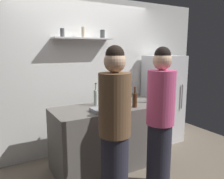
{
  "coord_description": "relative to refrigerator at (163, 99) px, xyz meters",
  "views": [
    {
      "loc": [
        -1.49,
        -2.31,
        1.73
      ],
      "look_at": [
        0.12,
        0.49,
        1.16
      ],
      "focal_mm": 36.17,
      "sensor_mm": 36.0,
      "label": 1
    }
  ],
  "objects": [
    {
      "name": "back_wall_assembly",
      "position": [
        -1.45,
        0.4,
        0.49
      ],
      "size": [
        4.8,
        0.32,
        2.6
      ],
      "color": "white",
      "rests_on": "ground"
    },
    {
      "name": "refrigerator",
      "position": [
        0.0,
        0.0,
        0.0
      ],
      "size": [
        0.61,
        0.63,
        1.62
      ],
      "color": "white",
      "rests_on": "ground"
    },
    {
      "name": "counter",
      "position": [
        -1.33,
        -0.36,
        -0.36
      ],
      "size": [
        1.75,
        0.72,
        0.91
      ],
      "primitive_type": "cube",
      "color": "#66605B",
      "rests_on": "ground"
    },
    {
      "name": "baking_pan",
      "position": [
        -1.56,
        -0.55,
        0.12
      ],
      "size": [
        0.34,
        0.24,
        0.05
      ],
      "primitive_type": "cube",
      "color": "gray",
      "rests_on": "counter"
    },
    {
      "name": "utensil_holder",
      "position": [
        -1.3,
        -0.19,
        0.16
      ],
      "size": [
        0.11,
        0.11,
        0.21
      ],
      "color": "#B2B2B7",
      "rests_on": "counter"
    },
    {
      "name": "wine_bottle_dark_glass",
      "position": [
        -0.7,
        -0.45,
        0.21
      ],
      "size": [
        0.06,
        0.06,
        0.3
      ],
      "color": "black",
      "rests_on": "counter"
    },
    {
      "name": "wine_bottle_amber_glass",
      "position": [
        -1.07,
        -0.57,
        0.21
      ],
      "size": [
        0.07,
        0.07,
        0.3
      ],
      "color": "#472814",
      "rests_on": "counter"
    },
    {
      "name": "wine_bottle_pale_glass",
      "position": [
        -1.5,
        -0.19,
        0.23
      ],
      "size": [
        0.06,
        0.06,
        0.34
      ],
      "color": "#B2BFB2",
      "rests_on": "counter"
    },
    {
      "name": "water_bottle_plastic",
      "position": [
        -1.18,
        -0.47,
        0.21
      ],
      "size": [
        0.09,
        0.09,
        0.25
      ],
      "color": "silver",
      "rests_on": "counter"
    },
    {
      "name": "person_pink_top",
      "position": [
        -1.1,
        -1.15,
        0.07
      ],
      "size": [
        0.34,
        0.34,
        1.77
      ],
      "rotation": [
        0.0,
        0.0,
        4.23
      ],
      "color": "#262633",
      "rests_on": "ground"
    },
    {
      "name": "person_brown_jacket",
      "position": [
        -1.77,
        -1.2,
        0.08
      ],
      "size": [
        0.34,
        0.34,
        1.78
      ],
      "rotation": [
        0.0,
        0.0,
        0.91
      ],
      "color": "#262633",
      "rests_on": "ground"
    }
  ]
}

